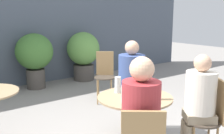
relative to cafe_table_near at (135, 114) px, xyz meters
The scene contains 14 objects.
storefront_wall 3.98m from the cafe_table_near, 88.67° to the left, with size 10.00×0.06×3.00m.
cafe_table_near is the anchor object (origin of this frame).
bistro_chair_1 0.81m from the cafe_table_near, 37.99° to the right, with size 0.43×0.42×0.92m.
bistro_chair_2 0.81m from the cafe_table_near, 52.01° to the left, with size 0.42×0.43×0.92m.
bistro_chair_4 2.06m from the cafe_table_near, 63.49° to the left, with size 0.42×0.43×0.92m.
seated_person_0 0.70m from the cafe_table_near, 127.99° to the right, with size 0.38×0.39×1.27m.
seated_person_1 0.68m from the cafe_table_near, 37.99° to the right, with size 0.40×0.40×1.18m.
seated_person_2 0.69m from the cafe_table_near, 52.01° to the left, with size 0.43×0.44×1.25m.
beer_glass_0 0.36m from the cafe_table_near, 158.42° to the right, with size 0.07×0.07×0.17m.
beer_glass_1 0.36m from the cafe_table_near, 62.46° to the right, with size 0.06×0.06×0.18m.
beer_glass_2 0.36m from the cafe_table_near, 24.54° to the left, with size 0.07×0.07×0.19m.
beer_glass_3 0.36m from the cafe_table_near, 105.00° to the left, with size 0.07×0.07×0.18m.
potted_plant_1 3.47m from the cafe_table_near, 86.28° to the left, with size 0.79×0.79×1.19m.
potted_plant_2 3.75m from the cafe_table_near, 67.51° to the left, with size 0.78×0.78×1.17m.
Camera 1 is at (-1.85, -1.90, 1.58)m, focal length 42.00 mm.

